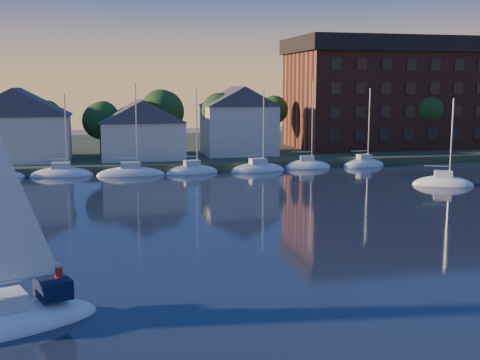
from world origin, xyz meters
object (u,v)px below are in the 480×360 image
object	(u,v)px
clubhouse_centre	(142,128)
clubhouse_east	(239,120)
condo_block	(386,92)
drifting_sailboat_right	(443,185)
clubhouse_west	(18,124)

from	to	relation	value
clubhouse_centre	clubhouse_east	world-z (taller)	clubhouse_east
clubhouse_centre	clubhouse_east	distance (m)	14.17
condo_block	drifting_sailboat_right	bearing A→B (deg)	-105.66
clubhouse_west	drifting_sailboat_right	distance (m)	53.65
clubhouse_west	clubhouse_east	size ratio (longest dim) A/B	1.30
clubhouse_west	condo_block	world-z (taller)	condo_block
clubhouse_centre	clubhouse_east	size ratio (longest dim) A/B	1.10
clubhouse_east	drifting_sailboat_right	distance (m)	31.81
clubhouse_centre	condo_block	size ratio (longest dim) A/B	0.37
clubhouse_centre	drifting_sailboat_right	bearing A→B (deg)	-38.06
condo_block	clubhouse_west	bearing A→B (deg)	-172.93
clubhouse_east	condo_block	distance (m)	26.94
condo_block	drifting_sailboat_right	size ratio (longest dim) A/B	2.91
clubhouse_west	condo_block	distance (m)	56.56
clubhouse_west	clubhouse_centre	size ratio (longest dim) A/B	1.18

